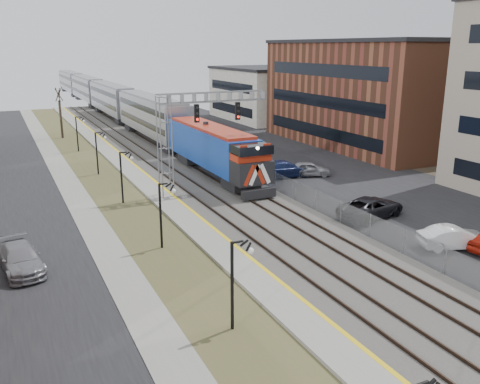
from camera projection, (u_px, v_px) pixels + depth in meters
street_west at (13, 192)px, 41.80m from camera, size 7.00×120.00×0.04m
sidewalk at (70, 186)px, 43.67m from camera, size 2.00×120.00×0.08m
grass_median at (105, 182)px, 44.91m from camera, size 4.00×120.00×0.06m
platform at (138, 177)px, 46.13m from camera, size 2.00×120.00×0.24m
ballast_bed at (190, 172)px, 48.21m from camera, size 8.00×120.00×0.20m
parking_lot at (298, 161)px, 53.21m from camera, size 16.00×120.00×0.04m
platform_edge at (148, 175)px, 46.46m from camera, size 0.24×120.00×0.01m
track_near at (170, 172)px, 47.33m from camera, size 1.58×120.00×0.15m
track_far at (205, 169)px, 48.78m from camera, size 1.58×120.00×0.15m
train at (108, 99)px, 86.79m from camera, size 3.00×108.65×5.33m
signal_gantry at (186, 126)px, 39.47m from camera, size 9.00×1.07×8.15m
lampposts at (159, 215)px, 29.88m from camera, size 0.14×62.14×4.00m
fence at (230, 161)px, 49.76m from camera, size 0.04×120.00×1.60m
buildings_east at (431, 98)px, 53.97m from camera, size 16.00×76.00×15.00m
car_lot_b at (454, 238)px, 29.94m from camera, size 4.32×2.69×1.34m
car_lot_c at (371, 208)px, 35.42m from camera, size 5.68×3.58×1.46m
car_lot_d at (284, 169)px, 46.37m from camera, size 5.34×2.35×1.53m
car_lot_e at (309, 169)px, 46.75m from camera, size 4.27×2.91×1.35m
car_lot_f at (230, 147)px, 57.04m from camera, size 4.13×2.30×1.29m
car_street_b at (21, 259)px, 26.95m from camera, size 2.49×4.90×1.36m
car_lot_g at (232, 139)px, 62.02m from camera, size 4.25×2.53×1.36m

